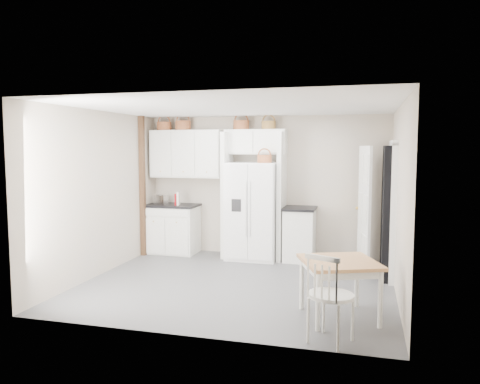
% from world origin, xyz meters
% --- Properties ---
extents(floor, '(4.50, 4.50, 0.00)m').
position_xyz_m(floor, '(0.00, 0.00, 0.00)').
color(floor, '#4E4F54').
rests_on(floor, ground).
extents(ceiling, '(4.50, 4.50, 0.00)m').
position_xyz_m(ceiling, '(0.00, 0.00, 2.60)').
color(ceiling, white).
rests_on(ceiling, wall_back).
extents(wall_back, '(4.50, 0.00, 4.50)m').
position_xyz_m(wall_back, '(0.00, 2.00, 1.30)').
color(wall_back, '#B0A8A0').
rests_on(wall_back, floor).
extents(wall_left, '(0.00, 4.00, 4.00)m').
position_xyz_m(wall_left, '(-2.25, 0.00, 1.30)').
color(wall_left, '#B0A8A0').
rests_on(wall_left, floor).
extents(wall_right, '(0.00, 4.00, 4.00)m').
position_xyz_m(wall_right, '(2.25, 0.00, 1.30)').
color(wall_right, '#B0A8A0').
rests_on(wall_right, floor).
extents(refrigerator, '(0.91, 0.73, 1.75)m').
position_xyz_m(refrigerator, '(-0.15, 1.63, 0.88)').
color(refrigerator, white).
rests_on(refrigerator, floor).
extents(base_cab_left, '(0.97, 0.61, 0.90)m').
position_xyz_m(base_cab_left, '(-1.77, 1.70, 0.45)').
color(base_cab_left, white).
rests_on(base_cab_left, floor).
extents(base_cab_right, '(0.52, 0.63, 0.92)m').
position_xyz_m(base_cab_right, '(0.69, 1.70, 0.46)').
color(base_cab_right, white).
rests_on(base_cab_right, floor).
extents(dining_table, '(1.09, 1.09, 0.70)m').
position_xyz_m(dining_table, '(1.53, -1.03, 0.35)').
color(dining_table, '#A77143').
rests_on(dining_table, floor).
extents(windsor_chair, '(0.62, 0.60, 0.99)m').
position_xyz_m(windsor_chair, '(1.49, -1.75, 0.50)').
color(windsor_chair, white).
rests_on(windsor_chair, floor).
extents(counter_left, '(1.01, 0.65, 0.04)m').
position_xyz_m(counter_left, '(-1.77, 1.70, 0.92)').
color(counter_left, black).
rests_on(counter_left, base_cab_left).
extents(counter_right, '(0.56, 0.67, 0.04)m').
position_xyz_m(counter_right, '(0.69, 1.70, 0.94)').
color(counter_right, black).
rests_on(counter_right, base_cab_right).
extents(toaster, '(0.28, 0.20, 0.17)m').
position_xyz_m(toaster, '(-1.99, 1.68, 1.02)').
color(toaster, silver).
rests_on(toaster, counter_left).
extents(cookbook_red, '(0.05, 0.15, 0.22)m').
position_xyz_m(cookbook_red, '(-1.62, 1.62, 1.05)').
color(cookbook_red, '#9F0A11').
rests_on(cookbook_red, counter_left).
extents(cookbook_cream, '(0.07, 0.17, 0.25)m').
position_xyz_m(cookbook_cream, '(-1.60, 1.62, 1.06)').
color(cookbook_cream, white).
rests_on(cookbook_cream, counter_left).
extents(basket_upper_a, '(0.28, 0.28, 0.16)m').
position_xyz_m(basket_upper_a, '(-1.96, 1.83, 2.43)').
color(basket_upper_a, brown).
rests_on(basket_upper_a, upper_cabinet).
extents(basket_upper_b, '(0.30, 0.30, 0.18)m').
position_xyz_m(basket_upper_b, '(-1.57, 1.83, 2.44)').
color(basket_upper_b, brown).
rests_on(basket_upper_b, upper_cabinet).
extents(basket_bridge_a, '(0.29, 0.29, 0.17)m').
position_xyz_m(basket_bridge_a, '(-0.43, 1.83, 2.43)').
color(basket_bridge_a, brown).
rests_on(basket_bridge_a, bridge_cabinet).
extents(basket_bridge_b, '(0.26, 0.26, 0.15)m').
position_xyz_m(basket_bridge_b, '(0.09, 1.83, 2.42)').
color(basket_bridge_b, brown).
rests_on(basket_bridge_b, bridge_cabinet).
extents(basket_fridge_b, '(0.26, 0.26, 0.14)m').
position_xyz_m(basket_fridge_b, '(0.08, 1.53, 1.82)').
color(basket_fridge_b, brown).
rests_on(basket_fridge_b, refrigerator).
extents(upper_cabinet, '(1.40, 0.34, 0.90)m').
position_xyz_m(upper_cabinet, '(-1.50, 1.83, 1.90)').
color(upper_cabinet, white).
rests_on(upper_cabinet, wall_back).
extents(bridge_cabinet, '(1.12, 0.34, 0.45)m').
position_xyz_m(bridge_cabinet, '(-0.15, 1.83, 2.12)').
color(bridge_cabinet, white).
rests_on(bridge_cabinet, wall_back).
extents(fridge_panel_left, '(0.08, 0.60, 2.30)m').
position_xyz_m(fridge_panel_left, '(-0.66, 1.70, 1.15)').
color(fridge_panel_left, white).
rests_on(fridge_panel_left, floor).
extents(fridge_panel_right, '(0.08, 0.60, 2.30)m').
position_xyz_m(fridge_panel_right, '(0.36, 1.70, 1.15)').
color(fridge_panel_right, white).
rests_on(fridge_panel_right, floor).
extents(trim_post, '(0.09, 0.09, 2.60)m').
position_xyz_m(trim_post, '(-2.20, 1.35, 1.30)').
color(trim_post, '#392713').
rests_on(trim_post, floor).
extents(doorway_void, '(0.18, 0.85, 2.05)m').
position_xyz_m(doorway_void, '(2.16, 1.00, 1.02)').
color(doorway_void, black).
rests_on(doorway_void, floor).
extents(door_slab, '(0.21, 0.79, 2.05)m').
position_xyz_m(door_slab, '(1.80, 1.33, 1.02)').
color(door_slab, white).
rests_on(door_slab, floor).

